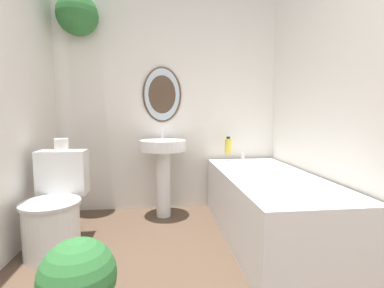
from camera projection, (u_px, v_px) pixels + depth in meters
wall_back at (156, 89)px, 3.03m from camera, size 2.51×0.40×2.40m
wall_right at (355, 94)px, 1.90m from camera, size 0.06×2.74×2.40m
toilet at (55, 211)px, 2.16m from camera, size 0.43×0.60×0.76m
pedestal_sink at (163, 160)px, 2.84m from camera, size 0.47×0.47×0.90m
bathtub at (269, 205)px, 2.36m from camera, size 0.74×1.70×0.63m
shampoo_bottle at (228, 146)px, 3.02m from camera, size 0.07×0.07×0.19m
potted_plant at (78, 281)px, 1.31m from camera, size 0.36×0.36×0.48m
toilet_paper_roll at (61, 145)px, 2.31m from camera, size 0.11×0.11×0.10m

